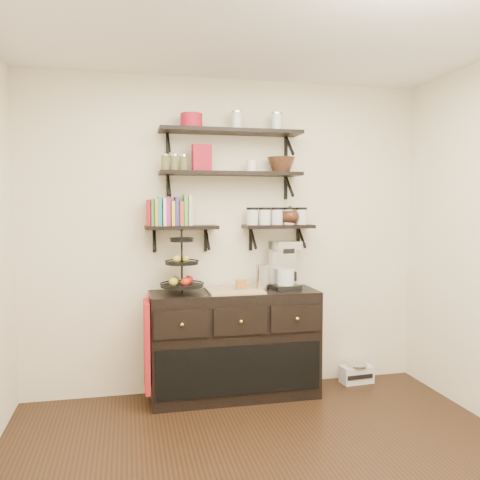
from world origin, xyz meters
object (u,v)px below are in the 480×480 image
object	(u,v)px
coffee_maker	(284,266)
radio	(357,373)
sideboard	(234,344)
fruit_stand	(182,272)

from	to	relation	value
coffee_maker	radio	world-z (taller)	coffee_maker
sideboard	fruit_stand	bearing A→B (deg)	179.51
sideboard	radio	world-z (taller)	sideboard
coffee_maker	radio	size ratio (longest dim) A/B	1.38
fruit_stand	radio	distance (m)	1.88
sideboard	coffee_maker	xyz separation A→B (m)	(0.44, 0.03, 0.64)
sideboard	coffee_maker	bearing A→B (deg)	3.65
sideboard	fruit_stand	distance (m)	0.76
sideboard	fruit_stand	xyz separation A→B (m)	(-0.43, 0.00, 0.62)
sideboard	radio	size ratio (longest dim) A/B	4.66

